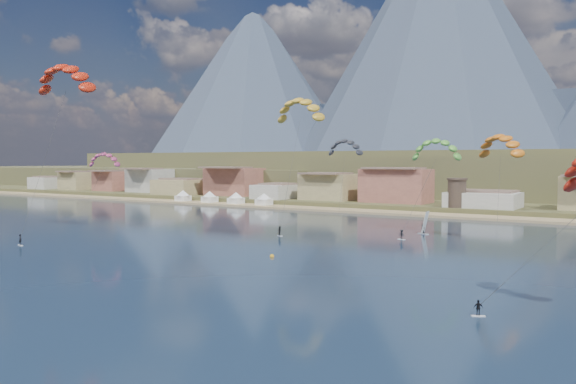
{
  "coord_description": "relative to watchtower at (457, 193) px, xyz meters",
  "views": [
    {
      "loc": [
        56.39,
        -54.41,
        15.41
      ],
      "look_at": [
        0.0,
        32.0,
        10.0
      ],
      "focal_mm": 36.48,
      "sensor_mm": 36.0,
      "label": 1
    }
  ],
  "objects": [
    {
      "name": "town",
      "position": [
        -45.0,
        8.0,
        1.63
      ],
      "size": [
        400.0,
        24.0,
        12.0
      ],
      "color": "beige",
      "rests_on": "ground"
    },
    {
      "name": "distant_kite_orange",
      "position": [
        24.71,
        -54.32,
        12.66
      ],
      "size": [
        10.75,
        8.76,
        22.12
      ],
      "color": "#262626",
      "rests_on": "ground"
    },
    {
      "name": "distant_kite_pink",
      "position": [
        -74.1,
        -65.24,
        10.12
      ],
      "size": [
        9.11,
        7.44,
        19.31
      ],
      "color": "#262626",
      "rests_on": "ground"
    },
    {
      "name": "beach",
      "position": [
        -5.0,
        -8.0,
        -6.12
      ],
      "size": [
        2200.0,
        12.0,
        0.9
      ],
      "color": "tan",
      "rests_on": "ground"
    },
    {
      "name": "beach_tents",
      "position": [
        -81.25,
        -8.0,
        -2.66
      ],
      "size": [
        43.4,
        6.4,
        5.0
      ],
      "color": "white",
      "rests_on": "ground"
    },
    {
      "name": "windsurfer",
      "position": [
        8.13,
        -49.32,
        -4.83
      ],
      "size": [
        3.01,
        3.09,
        4.85
      ],
      "color": "silver",
      "rests_on": "ground"
    },
    {
      "name": "kitesurfer_red",
      "position": [
        -53.52,
        -91.69,
        26.91
      ],
      "size": [
        14.66,
        18.94,
        37.48
      ],
      "color": "silver",
      "rests_on": "ground"
    },
    {
      "name": "kitesurfer_green",
      "position": [
        10.65,
        -49.66,
        12.06
      ],
      "size": [
        11.0,
        13.92,
        21.81
      ],
      "color": "silver",
      "rests_on": "ground"
    },
    {
      "name": "distant_kite_dark",
      "position": [
        -19.52,
        -32.45,
        13.37
      ],
      "size": [
        10.01,
        6.21,
        22.68
      ],
      "color": "#262626",
      "rests_on": "ground"
    },
    {
      "name": "buoy",
      "position": [
        -1.85,
        -91.55,
        -6.25
      ],
      "size": [
        0.7,
        0.7,
        0.7
      ],
      "color": "#F8AA1A",
      "rests_on": "ground"
    },
    {
      "name": "kitesurfer_yellow",
      "position": [
        -21.09,
        -52.23,
        21.76
      ],
      "size": [
        13.33,
        20.29,
        33.04
      ],
      "color": "silver",
      "rests_on": "ground"
    },
    {
      "name": "ground",
      "position": [
        -5.0,
        -114.0,
        -6.37
      ],
      "size": [
        2400.0,
        2400.0,
        0.0
      ],
      "primitive_type": "plane",
      "color": "black",
      "rests_on": "ground"
    },
    {
      "name": "watchtower",
      "position": [
        0.0,
        0.0,
        0.0
      ],
      "size": [
        5.82,
        5.82,
        8.6
      ],
      "color": "#47382D",
      "rests_on": "ground"
    }
  ]
}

